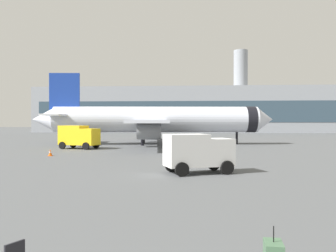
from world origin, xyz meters
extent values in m
cylinder|color=silver|center=(-5.37, 50.09, 3.70)|extent=(30.23, 7.00, 3.80)
cone|color=silver|center=(10.73, 51.83, 3.70)|extent=(2.77, 3.85, 3.61)
cone|color=silver|center=(-21.88, 48.30, 3.70)|extent=(3.55, 3.74, 3.42)
cylinder|color=black|center=(8.54, 51.59, 3.70)|extent=(1.81, 4.00, 3.88)
cube|color=silver|center=(-7.23, 57.93, 3.40)|extent=(6.49, 16.42, 0.36)
cube|color=silver|center=(-5.51, 42.02, 3.40)|extent=(6.49, 16.42, 0.36)
cylinder|color=gray|center=(-6.96, 55.45, 2.10)|extent=(3.42, 2.53, 2.20)
cylinder|color=gray|center=(-5.78, 44.51, 2.10)|extent=(3.42, 2.53, 2.20)
cube|color=#193899|center=(-18.80, 48.63, 7.30)|extent=(4.41, 0.83, 6.40)
cube|color=silver|center=(-19.64, 51.76, 4.30)|extent=(3.23, 6.24, 0.24)
cube|color=silver|center=(-18.95, 45.40, 4.30)|extent=(3.23, 6.24, 0.24)
cylinder|color=black|center=(6.56, 51.38, 0.90)|extent=(0.36, 0.36, 1.80)
cylinder|color=black|center=(-7.62, 52.26, 0.90)|extent=(0.44, 0.44, 1.80)
cylinder|color=black|center=(-7.10, 47.48, 0.90)|extent=(0.44, 0.44, 1.80)
cube|color=yellow|center=(-12.57, 40.54, 1.52)|extent=(2.20, 2.56, 2.04)
cube|color=#1E232D|center=(-11.88, 40.36, 2.00)|extent=(0.60, 1.93, 0.84)
cube|color=yellow|center=(-14.89, 41.17, 1.70)|extent=(3.59, 2.94, 2.40)
cylinder|color=black|center=(-12.15, 41.62, 0.45)|extent=(0.93, 0.45, 0.90)
cylinder|color=black|center=(-12.76, 39.40, 0.45)|extent=(0.93, 0.45, 0.90)
cylinder|color=black|center=(-15.40, 42.50, 0.45)|extent=(0.93, 0.45, 0.90)
cylinder|color=black|center=(-16.00, 40.28, 0.45)|extent=(0.93, 0.45, 0.90)
cube|color=white|center=(1.80, 21.45, 1.39)|extent=(2.36, 2.50, 1.78)
cube|color=#1E232D|center=(2.50, 21.72, 1.81)|extent=(0.72, 1.71, 0.74)
cube|color=white|center=(-0.25, 20.66, 1.55)|extent=(3.18, 2.82, 2.10)
cylinder|color=black|center=(1.63, 22.51, 0.45)|extent=(0.92, 0.53, 0.90)
cylinder|color=black|center=(2.39, 20.55, 0.45)|extent=(0.92, 0.53, 0.90)
cylinder|color=black|center=(-1.24, 21.40, 0.45)|extent=(0.92, 0.53, 0.90)
cylinder|color=black|center=(-0.49, 19.44, 0.45)|extent=(0.92, 0.53, 0.90)
cube|color=#F2590C|center=(-13.97, 31.71, 0.02)|extent=(0.44, 0.44, 0.04)
cone|color=#F2590C|center=(-13.97, 31.71, 0.35)|extent=(0.36, 0.36, 0.61)
cylinder|color=white|center=(-13.97, 31.71, 0.38)|extent=(0.23, 0.23, 0.10)
cube|color=#F2590C|center=(-2.13, 29.11, 0.02)|extent=(0.44, 0.44, 0.04)
cone|color=#F2590C|center=(-2.13, 29.11, 0.38)|extent=(0.36, 0.36, 0.68)
cylinder|color=white|center=(-2.13, 29.11, 0.41)|extent=(0.23, 0.23, 0.10)
cylinder|color=black|center=(2.07, 5.43, 0.92)|extent=(0.02, 0.02, 0.36)
cube|color=black|center=(-3.52, 4.65, 0.66)|extent=(0.26, 0.45, 0.40)
cube|color=gray|center=(-0.31, 112.57, 6.97)|extent=(98.54, 18.75, 13.95)
cube|color=#334756|center=(-0.31, 103.14, 6.28)|extent=(93.62, 0.10, 6.28)
cylinder|color=gray|center=(14.79, 112.57, 19.95)|extent=(4.40, 4.40, 12.00)
camera|label=1|loc=(0.31, -2.69, 3.44)|focal=38.31mm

